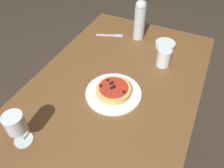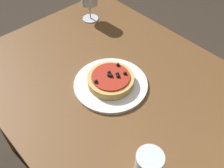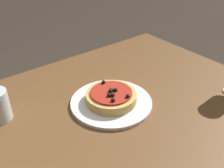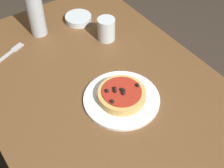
% 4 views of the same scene
% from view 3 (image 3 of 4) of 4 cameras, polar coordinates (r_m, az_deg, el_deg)
% --- Properties ---
extents(dining_table, '(1.31, 0.85, 0.74)m').
position_cam_3_polar(dining_table, '(0.92, -3.63, -11.68)').
color(dining_table, brown).
rests_on(dining_table, ground_plane).
extents(dinner_plate, '(0.28, 0.28, 0.01)m').
position_cam_3_polar(dinner_plate, '(0.91, -0.17, -4.01)').
color(dinner_plate, white).
rests_on(dinner_plate, dining_table).
extents(pizza, '(0.18, 0.18, 0.05)m').
position_cam_3_polar(pizza, '(0.89, -0.17, -2.75)').
color(pizza, tan).
rests_on(pizza, dinner_plate).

